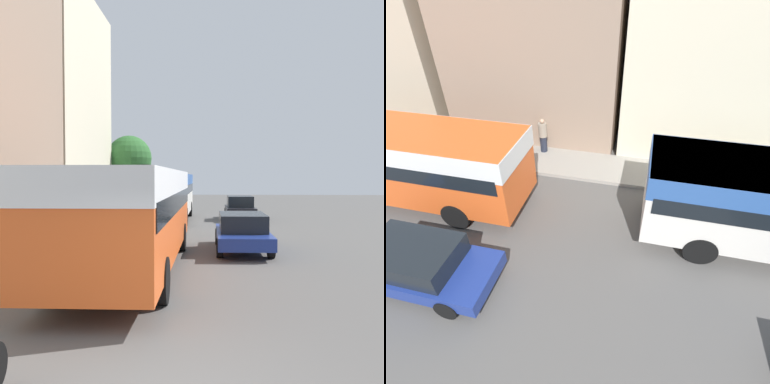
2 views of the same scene
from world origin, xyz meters
The scene contains 3 objects.
building_corner centered at (-9.13, 2.76, 4.43)m, with size 5.87×6.98×8.86m.
car_far_curb centered at (1.82, 10.84, 0.72)m, with size 1.91×4.45×1.36m.
pedestrian_near_curb centered at (-5.82, 11.94, 0.96)m, with size 0.40×0.40×1.61m.
Camera 2 is at (5.99, 16.42, 7.27)m, focal length 28.00 mm.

